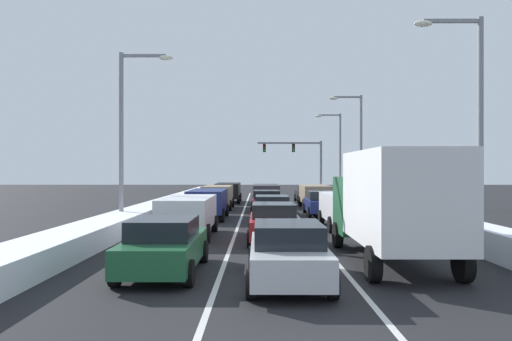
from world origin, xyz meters
The scene contains 25 objects.
ground_plane centered at (0.00, 20.06, 0.00)m, with size 130.38×130.38×0.00m, color black.
lane_stripe_between_right_lane_and_center_lane centered at (1.70, 25.07, 0.00)m, with size 0.14×55.16×0.01m, color silver.
lane_stripe_between_center_lane_and_left_lane centered at (-1.70, 25.07, 0.00)m, with size 0.14×55.16×0.01m, color silver.
snow_bank_right_shoulder centered at (7.00, 25.07, 0.45)m, with size 1.20×55.16×0.91m, color white.
snow_bank_left_shoulder centered at (-7.00, 25.07, 0.39)m, with size 1.77×55.16×0.78m, color white.
box_truck_right_lane_nearest centered at (3.32, 8.54, 1.90)m, with size 2.53×7.20×3.36m.
suv_white_right_lane_second centered at (3.52, 17.23, 1.02)m, with size 2.16×4.90×1.67m.
sedan_navy_right_lane_third centered at (3.21, 23.84, 0.76)m, with size 2.00×4.50×1.51m.
suv_tan_right_lane_fourth centered at (3.50, 29.71, 1.02)m, with size 2.16×4.90×1.67m.
sedan_black_right_lane_fifth centered at (3.54, 35.97, 0.76)m, with size 2.00×4.50×1.51m.
sedan_silver_center_lane_nearest centered at (0.05, 6.04, 0.76)m, with size 2.00×4.50×1.51m.
sedan_red_center_lane_second centered at (-0.10, 12.94, 0.76)m, with size 2.00×4.50×1.51m.
sedan_gray_center_lane_third centered at (0.00, 18.53, 0.76)m, with size 2.00×4.50×1.51m.
sedan_maroon_center_lane_fourth centered at (-0.16, 24.94, 0.76)m, with size 2.00×4.50×1.51m.
suv_charcoal_center_lane_fifth centered at (-0.09, 31.38, 1.02)m, with size 2.16×4.90×1.67m.
sedan_green_left_lane_nearest centered at (-3.24, 7.12, 0.76)m, with size 2.00×4.50×1.51m.
suv_white_left_lane_second centered at (-3.64, 14.25, 1.02)m, with size 2.16×4.90×1.67m.
suv_navy_left_lane_third centered at (-3.59, 21.64, 1.02)m, with size 2.16×4.90×1.67m.
suv_tan_left_lane_fourth centered at (-3.61, 28.67, 1.02)m, with size 2.16×4.90×1.67m.
suv_black_left_lane_fifth centered at (-3.29, 35.45, 1.02)m, with size 2.16×4.90×1.67m.
traffic_light_gantry centered at (4.27, 50.13, 4.50)m, with size 7.54×0.47×6.20m.
street_lamp_right_near centered at (7.48, 12.54, 5.15)m, with size 2.66×0.36×8.67m.
street_lamp_right_mid centered at (7.19, 32.59, 5.22)m, with size 2.66×0.36×8.80m.
street_lamp_right_far centered at (7.21, 42.62, 5.06)m, with size 2.66×0.36×8.50m.
street_lamp_left_mid centered at (-7.08, 17.66, 5.10)m, with size 2.66×0.36×8.58m.
Camera 1 is at (-0.68, -5.92, 2.82)m, focal length 33.77 mm.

